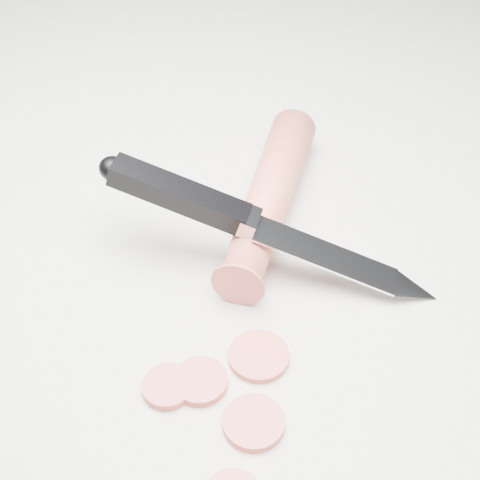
{
  "coord_description": "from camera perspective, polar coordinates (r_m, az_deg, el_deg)",
  "views": [
    {
      "loc": [
        -0.02,
        -0.3,
        0.37
      ],
      "look_at": [
        -0.05,
        0.06,
        0.02
      ],
      "focal_mm": 50.0,
      "sensor_mm": 36.0,
      "label": 1
    }
  ],
  "objects": [
    {
      "name": "carrot_slice_4",
      "position": [
        0.44,
        -3.41,
        -11.95
      ],
      "size": [
        0.04,
        0.04,
        0.01
      ],
      "primitive_type": "cylinder",
      "color": "#DD514A",
      "rests_on": "ground"
    },
    {
      "name": "carrot_slice_0",
      "position": [
        0.44,
        -6.19,
        -12.33
      ],
      "size": [
        0.03,
        0.03,
        0.01
      ],
      "primitive_type": "cylinder",
      "color": "#DD514A",
      "rests_on": "ground"
    },
    {
      "name": "carrot",
      "position": [
        0.54,
        2.54,
        3.74
      ],
      "size": [
        0.07,
        0.2,
        0.03
      ],
      "primitive_type": "cylinder",
      "rotation": [
        1.57,
        0.0,
        -0.18
      ],
      "color": "#E65B48",
      "rests_on": "ground"
    },
    {
      "name": "ground",
      "position": [
        0.47,
        4.97,
        -6.98
      ],
      "size": [
        2.4,
        2.4,
        0.0
      ],
      "primitive_type": "plane",
      "color": "silver",
      "rests_on": "ground"
    },
    {
      "name": "kitchen_knife",
      "position": [
        0.48,
        2.48,
        1.19
      ],
      "size": [
        0.26,
        0.07,
        0.08
      ],
      "primitive_type": null,
      "color": "silver",
      "rests_on": "ground"
    },
    {
      "name": "carrot_slice_3",
      "position": [
        0.42,
        1.17,
        -15.3
      ],
      "size": [
        0.04,
        0.04,
        0.01
      ],
      "primitive_type": "cylinder",
      "color": "#DD514A",
      "rests_on": "ground"
    },
    {
      "name": "carrot_slice_1",
      "position": [
        0.45,
        1.61,
        -9.87
      ],
      "size": [
        0.04,
        0.04,
        0.01
      ],
      "primitive_type": "cylinder",
      "color": "#DD514A",
      "rests_on": "ground"
    }
  ]
}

